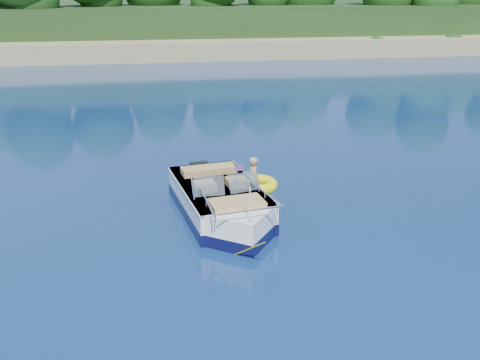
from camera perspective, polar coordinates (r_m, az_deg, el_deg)
The scene contains 5 objects.
ground at distance 11.49m, azimuth 9.74°, elevation -10.99°, with size 160.00×160.00×0.00m, color #081C3E.
shoreline at distance 73.26m, azimuth -6.91°, elevation 16.22°, with size 170.00×59.00×6.00m.
motorboat at distance 14.21m, azimuth -1.86°, elevation -2.71°, with size 2.58×5.60×1.87m.
tow_tube at distance 16.45m, azimuth 1.85°, elevation -0.49°, with size 1.62×1.62×0.34m.
boy at distance 16.45m, azimuth 1.36°, elevation -0.81°, with size 0.53×0.35×1.45m, color tan.
Camera 1 is at (-3.46, -9.24, 5.90)m, focal length 40.00 mm.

